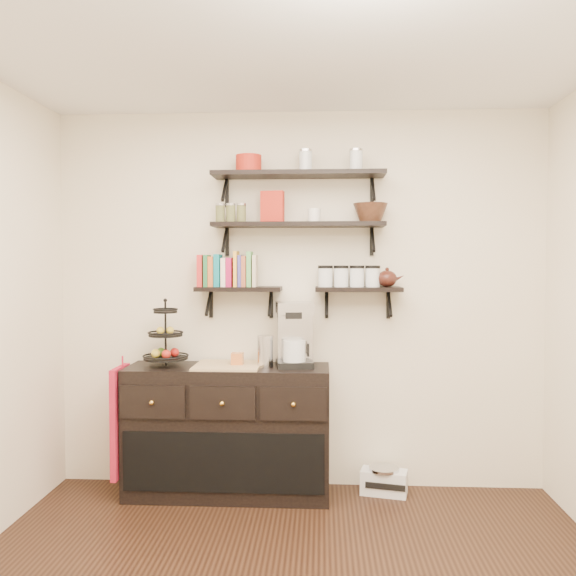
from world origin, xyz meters
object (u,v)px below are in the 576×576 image
at_px(sideboard, 228,430).
at_px(radio, 384,481).
at_px(coffee_maker, 295,336).
at_px(fruit_stand, 166,344).

distance_m(sideboard, radio, 1.15).
height_order(sideboard, radio, sideboard).
relative_size(coffee_maker, radio, 1.31).
relative_size(fruit_stand, radio, 1.31).
bearing_deg(fruit_stand, coffee_maker, 1.76).
bearing_deg(coffee_maker, fruit_stand, 173.02).
height_order(sideboard, coffee_maker, coffee_maker).
bearing_deg(fruit_stand, sideboard, -0.39).
distance_m(sideboard, coffee_maker, 0.81).
xyz_separation_m(sideboard, coffee_maker, (0.46, 0.03, 0.66)).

